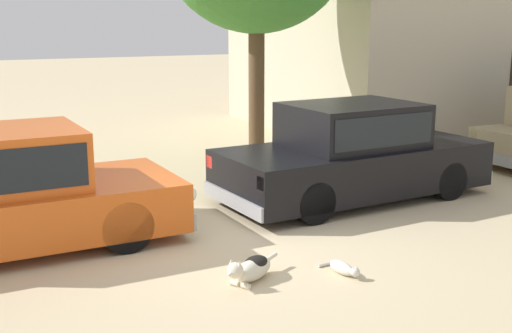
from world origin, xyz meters
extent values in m
plane|color=#CCB78E|center=(0.00, 0.00, 0.00)|extent=(80.00, 80.00, 0.00)
cube|color=#D15619|center=(-2.56, 1.03, 0.46)|extent=(4.23, 1.90, 0.62)
cube|color=#999BA0|center=(-0.48, 1.07, 0.26)|extent=(0.16, 1.78, 0.20)
sphere|color=silver|center=(-0.47, 1.80, 0.60)|extent=(0.20, 0.20, 0.20)
sphere|color=silver|center=(-0.44, 0.34, 0.60)|extent=(0.20, 0.20, 0.20)
cylinder|color=black|center=(-1.32, 1.86, 0.32)|extent=(0.65, 0.21, 0.65)
cylinder|color=black|center=(-1.28, 0.25, 0.32)|extent=(0.65, 0.21, 0.65)
cube|color=black|center=(2.56, 1.06, 0.50)|extent=(4.33, 2.00, 0.69)
cube|color=black|center=(2.52, 1.06, 1.17)|extent=(2.03, 1.63, 0.66)
cube|color=black|center=(2.52, 1.06, 1.18)|extent=(1.88, 1.64, 0.46)
cube|color=#999BA0|center=(4.65, 1.18, 0.26)|extent=(0.22, 1.73, 0.20)
cube|color=#999BA0|center=(0.47, 0.94, 0.26)|extent=(0.22, 1.73, 0.20)
sphere|color=silver|center=(4.65, 1.88, 0.65)|extent=(0.20, 0.20, 0.20)
sphere|color=silver|center=(4.72, 0.48, 0.65)|extent=(0.20, 0.20, 0.20)
cube|color=red|center=(0.43, 1.70, 0.67)|extent=(0.05, 0.18, 0.18)
cube|color=red|center=(0.51, 0.18, 0.67)|extent=(0.05, 0.18, 0.18)
cylinder|color=black|center=(3.79, 1.91, 0.30)|extent=(0.61, 0.23, 0.60)
cylinder|color=black|center=(3.87, 0.35, 0.30)|extent=(0.61, 0.23, 0.60)
cylinder|color=black|center=(1.25, 1.77, 0.30)|extent=(0.61, 0.23, 0.60)
cylinder|color=black|center=(1.34, 0.21, 0.30)|extent=(0.61, 0.23, 0.60)
cube|color=#999BA0|center=(5.92, 1.16, 0.26)|extent=(0.14, 1.76, 0.20)
cube|color=red|center=(5.91, 1.93, 0.60)|extent=(0.04, 0.18, 0.18)
cylinder|color=black|center=(6.80, 1.96, 0.32)|extent=(0.64, 0.21, 0.64)
cylinder|color=beige|center=(-0.48, -1.41, 0.03)|extent=(0.10, 0.12, 0.06)
cylinder|color=beige|center=(-0.55, -1.28, 0.03)|extent=(0.10, 0.12, 0.06)
ellipsoid|color=beige|center=(-0.29, -1.22, 0.12)|extent=(0.61, 0.49, 0.24)
ellipsoid|color=black|center=(-0.26, -1.20, 0.18)|extent=(0.38, 0.35, 0.13)
sphere|color=beige|center=(-0.59, -1.39, 0.22)|extent=(0.17, 0.17, 0.17)
cone|color=beige|center=(-0.67, -1.43, 0.21)|extent=(0.13, 0.13, 0.09)
cone|color=beige|center=(-0.56, -1.43, 0.30)|extent=(0.08, 0.08, 0.08)
cone|color=beige|center=(-0.62, -1.34, 0.30)|extent=(0.08, 0.08, 0.08)
cylinder|color=beige|center=(0.01, -1.04, 0.15)|extent=(0.20, 0.14, 0.06)
ellipsoid|color=beige|center=(0.65, -1.51, 0.07)|extent=(0.18, 0.38, 0.15)
sphere|color=beige|center=(0.68, -1.72, 0.09)|extent=(0.10, 0.10, 0.10)
cone|color=beige|center=(0.71, -1.72, 0.14)|extent=(0.04, 0.04, 0.04)
cone|color=beige|center=(0.65, -1.73, 0.14)|extent=(0.04, 0.04, 0.04)
cylinder|color=beige|center=(0.63, -1.23, 0.02)|extent=(0.22, 0.06, 0.04)
cylinder|color=brown|center=(2.36, 4.02, 1.42)|extent=(0.30, 0.30, 2.84)
camera|label=1|loc=(-3.28, -7.27, 2.78)|focal=46.53mm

